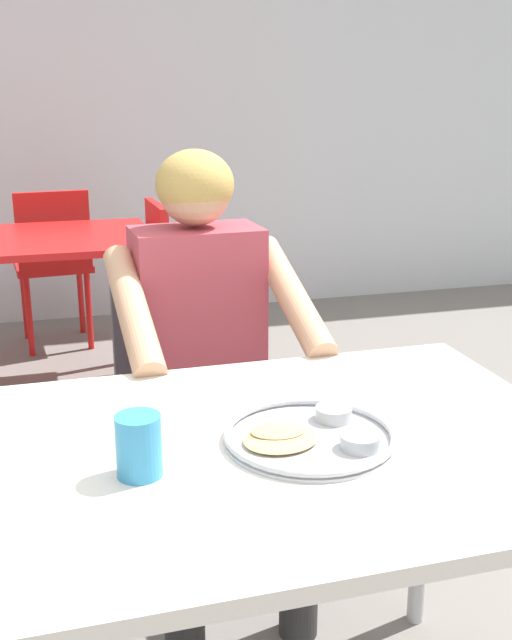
% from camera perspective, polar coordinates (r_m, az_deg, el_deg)
% --- Properties ---
extents(back_wall, '(12.00, 0.12, 3.40)m').
position_cam_1_polar(back_wall, '(4.72, -12.54, 20.77)').
color(back_wall, silver).
rests_on(back_wall, ground).
extents(table_foreground, '(1.15, 0.81, 0.75)m').
position_cam_1_polar(table_foreground, '(1.41, 1.07, -11.97)').
color(table_foreground, silver).
rests_on(table_foreground, ground).
extents(thali_tray, '(0.31, 0.31, 0.03)m').
position_cam_1_polar(thali_tray, '(1.37, 4.17, -8.60)').
color(thali_tray, '#B7BABF').
rests_on(thali_tray, table_foreground).
extents(drinking_cup, '(0.08, 0.08, 0.10)m').
position_cam_1_polar(drinking_cup, '(1.25, -8.81, -9.17)').
color(drinking_cup, '#338CBF').
rests_on(drinking_cup, table_foreground).
extents(chair_foreground, '(0.45, 0.46, 0.81)m').
position_cam_1_polar(chair_foreground, '(2.30, -4.98, -5.75)').
color(chair_foreground, '#3F3F44').
rests_on(chair_foreground, ground).
extents(diner_foreground, '(0.51, 0.56, 1.21)m').
position_cam_1_polar(diner_foreground, '(2.01, -3.74, -1.62)').
color(diner_foreground, '#2D2D2D').
rests_on(diner_foreground, ground).
extents(table_background_red, '(0.92, 0.77, 0.74)m').
position_cam_1_polar(table_background_red, '(3.49, -15.41, 4.63)').
color(table_background_red, red).
rests_on(table_background_red, ground).
extents(chair_red_right, '(0.41, 0.43, 0.86)m').
position_cam_1_polar(chair_red_right, '(3.59, -5.70, 3.03)').
color(chair_red_right, red).
rests_on(chair_red_right, ground).
extents(chair_red_far, '(0.42, 0.42, 0.86)m').
position_cam_1_polar(chair_red_far, '(4.16, -14.97, 4.60)').
color(chair_red_far, red).
rests_on(chair_red_far, ground).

